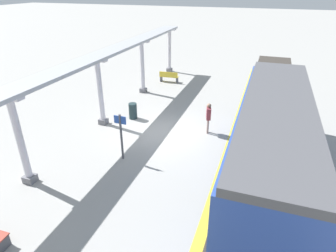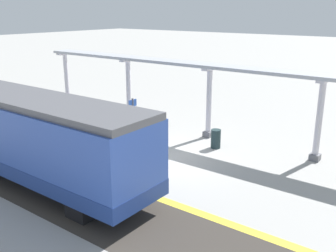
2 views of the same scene
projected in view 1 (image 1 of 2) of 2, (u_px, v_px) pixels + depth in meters
name	position (u px, v px, depth m)	size (l,w,h in m)	color
ground_plane	(161.00, 132.00, 15.58)	(176.00, 176.00, 0.00)	#9D9C98
tactile_edge_strip	(230.00, 143.00, 14.48)	(0.38, 29.23, 0.01)	yellow
trackbed	(267.00, 150.00, 13.94)	(3.20, 41.23, 0.01)	#38332D
train_near_carriage	(272.00, 141.00, 10.98)	(2.65, 11.15, 3.48)	#2D4CA2
canopy_pillar_nearest	(169.00, 50.00, 25.40)	(1.10, 0.44, 3.71)	slate
canopy_pillar_second	(142.00, 67.00, 20.44)	(1.10, 0.44, 3.71)	slate
canopy_pillar_third	(100.00, 92.00, 15.68)	(1.10, 0.44, 3.71)	slate
canopy_pillar_fourth	(20.00, 141.00, 10.87)	(1.10, 0.44, 3.71)	slate
canopy_beam	(96.00, 57.00, 14.82)	(1.20, 23.83, 0.16)	#A8AAB2
bench_mid_platform	(169.00, 77.00, 23.21)	(1.52, 0.51, 0.86)	gold
trash_bin	(133.00, 111.00, 16.96)	(0.48, 0.48, 0.94)	#203234
platform_info_sign	(121.00, 133.00, 12.67)	(0.56, 0.10, 2.20)	#4C4C51
passenger_waiting_near_edge	(208.00, 115.00, 15.05)	(0.34, 0.52, 1.68)	gray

